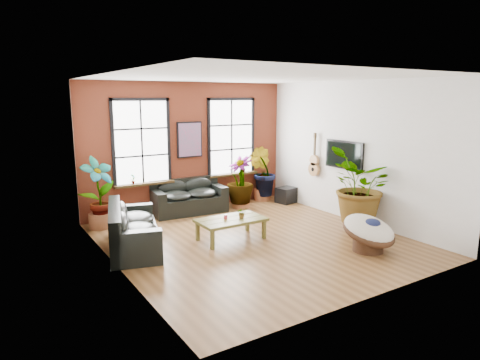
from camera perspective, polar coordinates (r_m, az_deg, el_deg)
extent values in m
cube|color=brown|center=(9.51, 1.95, -8.06)|extent=(6.00, 6.50, 0.02)
cube|color=white|center=(9.00, 2.10, 13.64)|extent=(6.00, 6.50, 0.02)
cube|color=#5F2416|center=(11.90, -6.88, 4.43)|extent=(6.00, 0.02, 3.50)
cube|color=silver|center=(6.69, 17.93, -1.13)|extent=(6.00, 0.02, 3.50)
cube|color=silver|center=(7.82, -16.53, 0.64)|extent=(0.02, 6.50, 3.50)
cube|color=silver|center=(11.05, 15.06, 3.63)|extent=(0.02, 6.50, 3.50)
cube|color=white|center=(11.31, -12.97, 4.91)|extent=(1.40, 0.02, 2.10)
cube|color=#2F1F0C|center=(11.41, -12.62, -0.52)|extent=(1.60, 0.22, 0.06)
cube|color=white|center=(12.46, -1.14, 5.73)|extent=(1.40, 0.02, 2.10)
cube|color=#2F1F0C|center=(12.55, -0.96, 0.79)|extent=(1.60, 0.22, 0.06)
cube|color=black|center=(11.73, -6.86, -3.24)|extent=(2.05, 1.11, 0.45)
cube|color=black|center=(11.96, -7.54, -0.74)|extent=(1.99, 0.39, 0.46)
cube|color=black|center=(11.38, -11.00, -2.04)|extent=(0.31, 0.98, 0.24)
cube|color=black|center=(11.98, -3.01, -1.19)|extent=(0.31, 0.98, 0.24)
ellipsoid|color=black|center=(11.49, -8.55, -2.11)|extent=(0.89, 0.87, 0.26)
ellipsoid|color=black|center=(11.71, -9.03, -1.04)|extent=(0.85, 0.32, 0.44)
ellipsoid|color=black|center=(11.75, -5.08, -1.73)|extent=(0.89, 0.87, 0.26)
ellipsoid|color=black|center=(11.97, -5.62, -0.70)|extent=(0.85, 0.32, 0.44)
cube|color=black|center=(9.22, -13.94, -7.48)|extent=(1.54, 2.45, 0.44)
cube|color=black|center=(9.09, -16.35, -4.91)|extent=(0.85, 2.25, 0.46)
cube|color=black|center=(8.15, -13.72, -7.44)|extent=(0.98, 0.49, 0.23)
cube|color=black|center=(10.11, -14.30, -3.86)|extent=(0.98, 0.49, 0.23)
ellipsoid|color=black|center=(8.71, -13.54, -6.59)|extent=(1.04, 1.18, 0.25)
ellipsoid|color=black|center=(8.65, -15.42, -5.66)|extent=(0.52, 1.03, 0.44)
ellipsoid|color=black|center=(9.58, -13.83, -5.00)|extent=(1.04, 1.18, 0.25)
ellipsoid|color=black|center=(9.53, -15.53, -4.14)|extent=(0.52, 1.03, 0.44)
cube|color=brown|center=(9.42, -1.21, -5.37)|extent=(1.47, 0.84, 0.06)
cube|color=#2F1F0C|center=(9.29, -0.76, -5.38)|extent=(1.47, 0.01, 0.00)
cube|color=#2F1F0C|center=(9.52, -1.65, -4.98)|extent=(1.47, 0.01, 0.00)
cube|color=brown|center=(8.90, -3.70, -7.97)|extent=(0.07, 0.07, 0.41)
cube|color=brown|center=(9.56, 3.22, -6.61)|extent=(0.07, 0.07, 0.41)
cube|color=brown|center=(9.47, -5.67, -6.82)|extent=(0.07, 0.07, 0.41)
cube|color=brown|center=(10.09, 0.99, -5.64)|extent=(0.07, 0.07, 0.41)
cylinder|color=#BB2E3A|center=(9.39, -1.93, -4.92)|extent=(0.08, 0.08, 0.09)
cylinder|color=#402616|center=(9.20, 16.70, -8.32)|extent=(0.71, 0.71, 0.25)
torus|color=#402616|center=(9.12, 16.80, -6.61)|extent=(1.23, 1.23, 0.49)
ellipsoid|color=beige|center=(9.10, 16.82, -6.24)|extent=(1.20, 1.25, 0.66)
ellipsoid|color=#13193C|center=(9.04, 17.14, -5.55)|extent=(0.46, 0.39, 0.18)
cube|color=black|center=(11.82, -6.75, 5.36)|extent=(0.74, 0.04, 0.98)
cube|color=#0C7F8C|center=(11.79, -6.69, 5.35)|extent=(0.66, 0.02, 0.90)
cube|color=black|center=(11.23, 13.70, 3.29)|extent=(0.06, 1.25, 0.72)
cube|color=black|center=(11.20, 13.58, 3.28)|extent=(0.01, 1.15, 0.62)
cylinder|color=#B27F4C|center=(12.01, 9.84, 1.42)|extent=(0.09, 0.38, 0.38)
cylinder|color=#B27F4C|center=(11.97, 9.88, 2.60)|extent=(0.09, 0.30, 0.30)
cylinder|color=black|center=(12.01, 9.82, 1.42)|extent=(0.09, 0.11, 0.11)
cube|color=#2F1F0C|center=(11.93, 9.93, 4.36)|extent=(0.04, 0.05, 0.55)
cube|color=#2F1F0C|center=(11.90, 9.98, 5.89)|extent=(0.06, 0.06, 0.14)
cube|color=black|center=(12.79, 6.21, -2.01)|extent=(0.63, 0.55, 0.46)
cylinder|color=brown|center=(10.82, -18.23, -5.19)|extent=(0.52, 0.52, 0.36)
cylinder|color=brown|center=(13.07, 2.98, -1.90)|extent=(0.60, 0.60, 0.36)
cylinder|color=brown|center=(10.51, 15.57, -5.50)|extent=(0.60, 0.60, 0.36)
cylinder|color=brown|center=(12.19, 0.11, -2.82)|extent=(0.67, 0.67, 0.37)
imported|color=#244A13|center=(10.63, -18.33, -1.24)|extent=(0.98, 0.82, 1.59)
imported|color=#244A13|center=(12.89, 2.95, 1.13)|extent=(1.02, 1.04, 1.48)
imported|color=#244A13|center=(10.28, 15.84, -0.84)|extent=(2.14, 2.13, 1.80)
imported|color=#244A13|center=(12.02, 0.01, 0.04)|extent=(0.86, 0.86, 1.34)
imported|color=#244A13|center=(9.43, 0.26, -4.39)|extent=(0.27, 0.25, 0.24)
imported|color=#244A13|center=(11.28, -14.09, 0.15)|extent=(0.17, 0.17, 0.27)
imported|color=#244A13|center=(12.70, 0.39, 1.67)|extent=(0.19, 0.19, 0.27)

